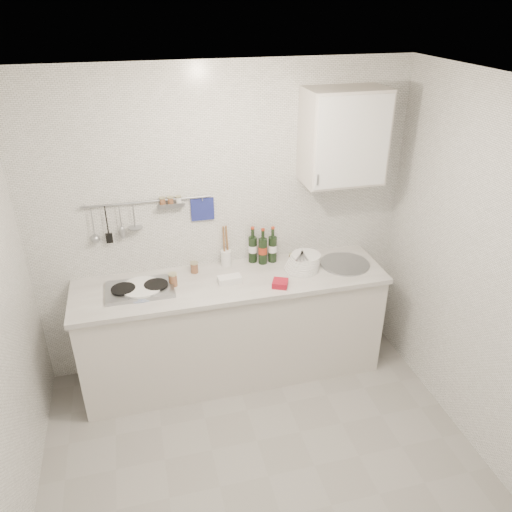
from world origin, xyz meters
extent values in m
plane|color=gray|center=(0.00, 0.00, 0.00)|extent=(3.00, 3.00, 0.00)
plane|color=silver|center=(0.00, 0.00, 2.50)|extent=(3.00, 3.00, 0.00)
cube|color=silver|center=(0.00, 1.40, 1.25)|extent=(3.00, 0.02, 2.50)
cube|color=silver|center=(1.50, 0.00, 1.25)|extent=(0.02, 2.80, 2.50)
cube|color=beige|center=(0.00, 1.10, 0.44)|extent=(2.40, 0.60, 0.88)
cube|color=silver|center=(0.00, 1.10, 0.90)|extent=(2.44, 0.64, 0.04)
cube|color=black|center=(0.00, 1.12, 0.05)|extent=(2.34, 0.52, 0.10)
cube|color=#93969B|center=(-0.70, 1.10, 0.94)|extent=(0.50, 0.32, 0.03)
cylinder|color=black|center=(-0.82, 1.10, 0.96)|extent=(0.18, 0.18, 0.01)
cylinder|color=black|center=(-0.58, 1.10, 0.96)|extent=(0.18, 0.18, 0.01)
cylinder|color=#93969B|center=(0.95, 1.10, 0.93)|extent=(0.40, 0.40, 0.02)
cylinder|color=#93969B|center=(0.95, 1.10, 0.87)|extent=(0.34, 0.34, 0.10)
cylinder|color=#93969B|center=(-0.58, 1.37, 1.52)|extent=(0.95, 0.02, 0.02)
cube|color=navy|center=(-0.16, 1.39, 1.41)|extent=(0.18, 0.02, 0.18)
cube|color=beige|center=(0.90, 1.22, 1.95)|extent=(0.60, 0.35, 0.70)
cube|color=white|center=(0.90, 1.04, 1.95)|extent=(0.56, 0.01, 0.66)
cylinder|color=#93969B|center=(0.64, 1.03, 1.70)|extent=(0.01, 0.01, 0.08)
cylinder|color=#4E71B1|center=(-0.70, 1.09, 0.93)|extent=(0.32, 0.32, 0.01)
cylinder|color=#4E71B1|center=(-0.69, 1.09, 0.94)|extent=(0.31, 0.31, 0.01)
cylinder|color=#4E71B1|center=(-0.69, 1.10, 0.96)|extent=(0.31, 0.31, 0.01)
cylinder|color=white|center=(0.58, 1.11, 0.93)|extent=(0.28, 0.28, 0.01)
cylinder|color=white|center=(0.58, 1.12, 0.94)|extent=(0.27, 0.27, 0.01)
cylinder|color=white|center=(0.59, 1.12, 0.96)|extent=(0.27, 0.27, 0.01)
cylinder|color=white|center=(0.60, 1.13, 0.97)|extent=(0.26, 0.26, 0.01)
cylinder|color=white|center=(0.60, 1.13, 0.98)|extent=(0.25, 0.25, 0.01)
cylinder|color=white|center=(0.61, 1.13, 1.00)|extent=(0.25, 0.25, 0.01)
cylinder|color=white|center=(0.62, 1.14, 1.01)|extent=(0.24, 0.24, 0.01)
cylinder|color=white|center=(0.62, 1.14, 1.03)|extent=(0.24, 0.24, 0.01)
cube|color=white|center=(-0.03, 1.05, 0.95)|extent=(0.18, 0.10, 0.05)
cube|color=red|center=(0.34, 0.91, 0.94)|extent=(0.15, 0.15, 0.05)
cylinder|color=white|center=(0.00, 1.34, 0.99)|extent=(0.09, 0.09, 0.13)
cylinder|color=brown|center=(0.02, 1.34, 1.15)|extent=(0.04, 0.06, 0.26)
cylinder|color=brown|center=(-0.01, 1.35, 1.14)|extent=(0.02, 0.05, 0.24)
cylinder|color=brown|center=(-0.26, 1.28, 0.96)|extent=(0.06, 0.06, 0.08)
cylinder|color=tan|center=(-0.26, 1.28, 1.01)|extent=(0.06, 0.06, 0.01)
cylinder|color=brown|center=(0.54, 1.25, 0.95)|extent=(0.05, 0.05, 0.06)
cylinder|color=tan|center=(0.54, 1.25, 0.99)|extent=(0.06, 0.06, 0.01)
cylinder|color=brown|center=(0.59, 1.14, 0.95)|extent=(0.06, 0.06, 0.06)
cylinder|color=tan|center=(0.59, 1.14, 0.99)|extent=(0.06, 0.06, 0.01)
cylinder|color=brown|center=(-0.45, 1.12, 0.97)|extent=(0.06, 0.06, 0.09)
cylinder|color=tan|center=(-0.45, 1.12, 1.02)|extent=(0.07, 0.07, 0.01)
camera|label=1|loc=(-0.65, -2.19, 2.90)|focal=35.00mm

